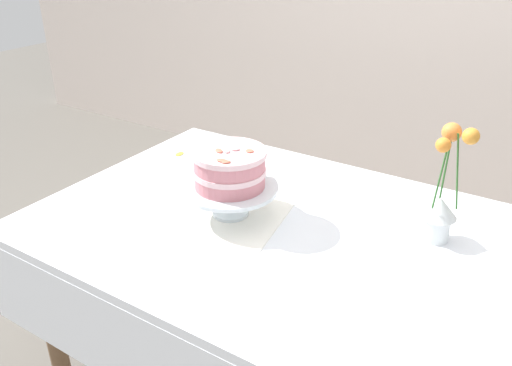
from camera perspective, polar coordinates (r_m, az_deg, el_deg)
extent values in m
cube|color=white|center=(1.56, 1.81, -4.77)|extent=(1.40, 1.00, 0.03)
cylinder|color=brown|center=(1.89, -21.54, -14.33)|extent=(0.06, 0.06, 0.71)
cylinder|color=brown|center=(2.32, -6.02, -4.07)|extent=(0.06, 0.06, 0.71)
cylinder|color=brown|center=(1.95, 23.98, -13.45)|extent=(0.06, 0.06, 0.71)
cube|color=white|center=(1.59, -2.81, -3.46)|extent=(0.37, 0.37, 0.00)
cylinder|color=silver|center=(1.58, -2.82, -3.26)|extent=(0.11, 0.11, 0.01)
cylinder|color=silver|center=(1.56, -2.85, -1.91)|extent=(0.03, 0.03, 0.07)
cylinder|color=silver|center=(1.54, -2.89, -0.49)|extent=(0.29, 0.29, 0.01)
cylinder|color=#CC7A84|center=(1.53, -2.91, 0.39)|extent=(0.21, 0.21, 0.04)
cylinder|color=beige|center=(1.52, -2.93, 1.35)|extent=(0.22, 0.22, 0.02)
cylinder|color=#CC7A84|center=(1.51, -2.96, 2.33)|extent=(0.21, 0.21, 0.04)
cylinder|color=beige|center=(1.49, -2.98, 3.32)|extent=(0.22, 0.22, 0.02)
ellipsoid|color=#E56B51|center=(1.41, -3.31, 2.33)|extent=(0.03, 0.03, 0.01)
ellipsoid|color=#E56B51|center=(1.42, -3.77, 2.50)|extent=(0.03, 0.02, 0.01)
ellipsoid|color=#E56B51|center=(1.49, -4.11, 3.59)|extent=(0.04, 0.03, 0.01)
ellipsoid|color=#E56B51|center=(1.48, -0.70, 3.57)|extent=(0.03, 0.03, 0.00)
ellipsoid|color=pink|center=(1.49, -2.26, 3.75)|extent=(0.03, 0.03, 0.01)
ellipsoid|color=pink|center=(1.48, -3.25, 3.58)|extent=(0.03, 0.03, 0.01)
cylinder|color=silver|center=(1.54, 19.18, -4.66)|extent=(0.08, 0.08, 0.07)
cone|color=silver|center=(1.50, 19.55, -2.51)|extent=(0.10, 0.10, 0.06)
cylinder|color=#2D6028|center=(1.45, 21.30, 1.11)|extent=(0.04, 0.01, 0.21)
sphere|color=orange|center=(1.41, 22.60, 4.78)|extent=(0.04, 0.04, 0.04)
cylinder|color=#2D6028|center=(1.47, 20.16, 1.50)|extent=(0.01, 0.02, 0.20)
sphere|color=orange|center=(1.44, 20.76, 5.26)|extent=(0.05, 0.05, 0.05)
cylinder|color=#2D6028|center=(1.44, 19.65, 0.71)|extent=(0.01, 0.03, 0.18)
sphere|color=orange|center=(1.40, 19.93, 3.95)|extent=(0.04, 0.04, 0.04)
ellipsoid|color=#E56B51|center=(1.81, 0.05, 0.56)|extent=(0.04, 0.02, 0.00)
ellipsoid|color=yellow|center=(2.02, -8.44, 3.20)|extent=(0.03, 0.05, 0.00)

